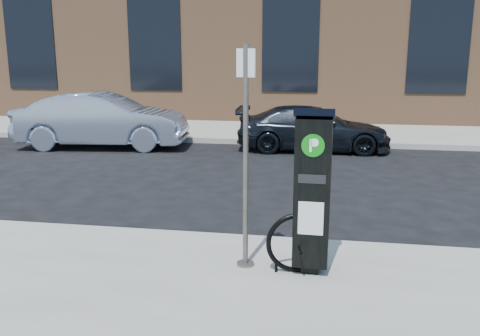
% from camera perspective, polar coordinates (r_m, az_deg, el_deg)
% --- Properties ---
extents(ground, '(120.00, 120.00, 0.00)m').
position_cam_1_polar(ground, '(7.10, -1.94, -8.63)').
color(ground, black).
rests_on(ground, ground).
extents(sidewalk_far, '(60.00, 12.00, 0.15)m').
position_cam_1_polar(sidewalk_far, '(20.67, 5.90, 5.63)').
color(sidewalk_far, gray).
rests_on(sidewalk_far, ground).
extents(curb_near, '(60.00, 0.12, 0.16)m').
position_cam_1_polar(curb_near, '(7.05, -1.97, -8.12)').
color(curb_near, '#9E9B93').
rests_on(curb_near, ground).
extents(curb_far, '(60.00, 0.12, 0.16)m').
position_cam_1_polar(curb_far, '(14.77, 4.32, 2.87)').
color(curb_far, '#9E9B93').
rests_on(curb_far, ground).
extents(building, '(28.00, 10.05, 8.25)m').
position_cam_1_polar(building, '(23.56, 6.66, 16.39)').
color(building, '#926342').
rests_on(building, ground).
extents(parking_kiosk, '(0.44, 0.39, 1.88)m').
position_cam_1_polar(parking_kiosk, '(5.67, 8.14, -2.42)').
color(parking_kiosk, black).
rests_on(parking_kiosk, sidewalk_near).
extents(sign_pole, '(0.22, 0.20, 2.54)m').
position_cam_1_polar(sign_pole, '(5.71, 0.64, 0.87)').
color(sign_pole, '#5C5551').
rests_on(sign_pole, sidewalk_near).
extents(bike_rack, '(0.70, 0.21, 0.70)m').
position_cam_1_polar(bike_rack, '(5.82, 6.40, -8.39)').
color(bike_rack, black).
rests_on(bike_rack, sidewalk_near).
extents(car_silver, '(4.84, 2.19, 1.54)m').
position_cam_1_polar(car_silver, '(14.79, -15.19, 5.20)').
color(car_silver, '#8D9AB4').
rests_on(car_silver, ground).
extents(car_dark, '(4.22, 1.92, 1.20)m').
position_cam_1_polar(car_dark, '(14.01, 8.19, 4.42)').
color(car_dark, black).
rests_on(car_dark, ground).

